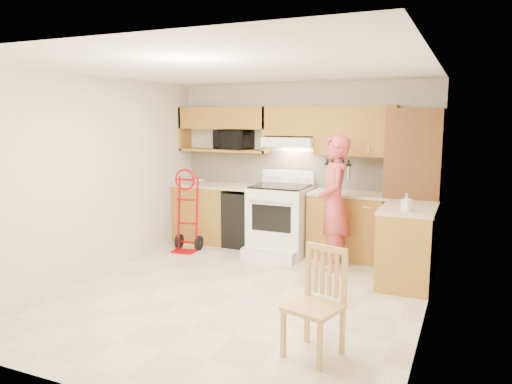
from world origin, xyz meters
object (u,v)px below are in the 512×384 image
Objects in this scene: person at (334,203)px; dining_chair at (314,303)px; microwave at (233,140)px; hand_truck at (186,214)px; range at (279,214)px.

dining_chair is at bearing -10.06° from person.
microwave is 1.40m from hand_truck.
microwave reaches higher than hand_truck.
microwave is at bearing -133.28° from person.
microwave is 0.50× the size of hand_truck.
range is 1.07× the size of hand_truck.
person is 1.92× the size of dining_chair.
range is 1.39m from hand_truck.
hand_truck is (-1.33, -0.40, -0.04)m from range.
dining_chair is (2.31, -3.14, -1.19)m from microwave.
range is at bearing 132.32° from dining_chair.
microwave reaches higher than range.
person reaches higher than dining_chair.
microwave is 4.08m from dining_chair.
range reaches higher than hand_truck.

